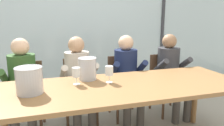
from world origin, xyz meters
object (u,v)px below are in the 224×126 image
at_px(dining_table, 122,92).
at_px(person_olive_shirt, 23,81).
at_px(chair_center, 124,81).
at_px(person_beige_jumper, 78,77).
at_px(person_charcoal_jacket, 171,69).
at_px(wine_glass_near_bucket, 76,73).
at_px(chair_left_of_center, 80,86).
at_px(person_navy_polo, 127,73).
at_px(chair_near_curtain, 26,91).
at_px(ice_bucket_primary, 29,80).
at_px(ice_bucket_secondary, 87,68).
at_px(chair_right_of_center, 165,79).
at_px(wine_glass_by_left_taster, 109,71).

bearing_deg(dining_table, person_olive_shirt, 144.00).
height_order(chair_center, person_olive_shirt, person_olive_shirt).
distance_m(dining_table, person_beige_jumper, 0.80).
relative_size(person_charcoal_jacket, wine_glass_near_bucket, 6.82).
relative_size(chair_left_of_center, person_navy_polo, 0.73).
xyz_separation_m(chair_near_curtain, ice_bucket_primary, (0.14, -0.86, 0.39)).
xyz_separation_m(person_olive_shirt, person_beige_jumper, (0.67, 0.00, 0.00)).
xyz_separation_m(person_navy_polo, person_charcoal_jacket, (0.68, -0.00, 0.00)).
bearing_deg(ice_bucket_secondary, person_navy_polo, 35.36).
xyz_separation_m(person_beige_jumper, ice_bucket_primary, (-0.52, -0.72, 0.21)).
xyz_separation_m(dining_table, chair_left_of_center, (-0.30, 0.89, -0.19)).
bearing_deg(person_olive_shirt, chair_right_of_center, 1.94).
relative_size(chair_right_of_center, person_charcoal_jacket, 0.73).
xyz_separation_m(chair_near_curtain, chair_center, (1.34, 0.03, 0.00)).
distance_m(person_olive_shirt, person_navy_polo, 1.34).
relative_size(person_charcoal_jacket, wine_glass_by_left_taster, 6.82).
xyz_separation_m(chair_left_of_center, wine_glass_by_left_taster, (0.20, -0.78, 0.38)).
relative_size(chair_right_of_center, wine_glass_near_bucket, 4.99).
bearing_deg(wine_glass_near_bucket, person_charcoal_jacket, 21.89).
bearing_deg(wine_glass_near_bucket, chair_right_of_center, 25.96).
height_order(person_beige_jumper, ice_bucket_secondary, person_beige_jumper).
xyz_separation_m(chair_right_of_center, ice_bucket_primary, (-1.86, -0.84, 0.39)).
bearing_deg(ice_bucket_primary, person_navy_polo, 31.10).
relative_size(chair_right_of_center, person_navy_polo, 0.73).
bearing_deg(person_navy_polo, person_beige_jumper, -176.20).
distance_m(chair_center, person_beige_jumper, 0.72).
bearing_deg(person_charcoal_jacket, chair_right_of_center, 94.75).
bearing_deg(wine_glass_by_left_taster, person_charcoal_jacket, 28.89).
distance_m(person_charcoal_jacket, ice_bucket_primary, 2.02).
relative_size(chair_center, wine_glass_near_bucket, 4.99).
bearing_deg(chair_right_of_center, person_beige_jumper, -176.50).
relative_size(dining_table, chair_right_of_center, 2.94).
bearing_deg(ice_bucket_primary, person_charcoal_jacket, 20.98).
height_order(chair_near_curtain, person_charcoal_jacket, person_charcoal_jacket).
xyz_separation_m(person_olive_shirt, person_charcoal_jacket, (2.02, -0.00, 0.00)).
height_order(chair_left_of_center, person_navy_polo, person_navy_polo).
relative_size(dining_table, wine_glass_by_left_taster, 14.67).
height_order(person_navy_polo, wine_glass_near_bucket, person_navy_polo).
height_order(person_charcoal_jacket, ice_bucket_primary, person_charcoal_jacket).
relative_size(person_olive_shirt, person_charcoal_jacket, 1.00).
height_order(chair_center, person_beige_jumper, person_beige_jumper).
relative_size(person_olive_shirt, person_navy_polo, 1.00).
bearing_deg(person_navy_polo, chair_left_of_center, 169.57).
bearing_deg(chair_near_curtain, chair_left_of_center, 5.30).
relative_size(chair_near_curtain, chair_center, 1.00).
bearing_deg(wine_glass_by_left_taster, chair_center, 60.41).
bearing_deg(chair_left_of_center, person_navy_polo, -11.61).
bearing_deg(wine_glass_near_bucket, person_olive_shirt, 134.58).
relative_size(chair_left_of_center, wine_glass_by_left_taster, 4.99).
xyz_separation_m(chair_left_of_center, chair_center, (0.65, 0.01, 0.00)).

